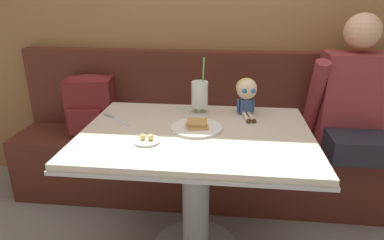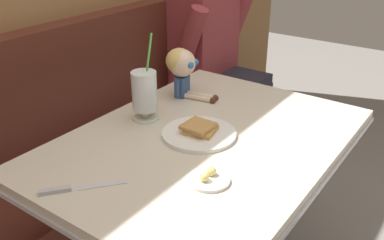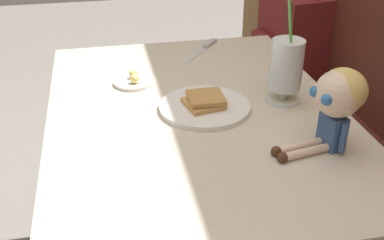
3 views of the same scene
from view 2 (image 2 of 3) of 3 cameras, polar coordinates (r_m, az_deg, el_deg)
The scene contains 8 objects.
booth_bench at distance 2.01m, azimuth -13.61°, elevation -7.70°, with size 2.60×0.48×1.00m.
diner_table at distance 1.54m, azimuth 1.60°, elevation -8.80°, with size 1.11×0.81×0.74m.
toast_plate at distance 1.44m, azimuth 0.88°, elevation -1.74°, with size 0.25×0.25×0.04m.
milkshake_glass at distance 1.53m, azimuth -6.32°, elevation 3.60°, with size 0.10×0.10×0.32m.
butter_saucer at distance 1.21m, azimuth 2.22°, elevation -7.74°, with size 0.12×0.12×0.04m.
butter_knife at distance 1.22m, azimuth -16.11°, elevation -8.77°, with size 0.19×0.16×0.01m.
seated_doll at distance 1.71m, azimuth -1.34°, elevation 7.22°, with size 0.13×0.23×0.20m.
diner_patron at distance 2.44m, azimuth 2.34°, elevation 9.90°, with size 0.55×0.48×0.81m.
Camera 2 is at (-1.05, -0.52, 1.42)m, focal length 40.23 mm.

